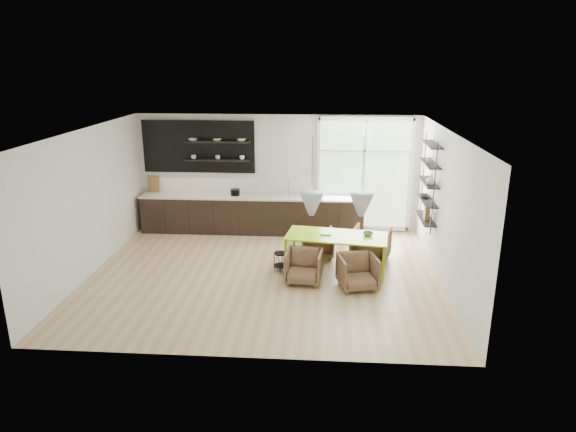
% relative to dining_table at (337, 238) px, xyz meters
% --- Properties ---
extents(room, '(7.02, 6.01, 2.91)m').
position_rel_dining_table_xyz_m(room, '(-0.87, 0.69, 0.77)').
color(room, '#D4B984').
rests_on(room, ground).
extents(kitchen_run, '(5.54, 0.69, 2.75)m').
position_rel_dining_table_xyz_m(kitchen_run, '(-2.14, 2.28, -0.10)').
color(kitchen_run, black).
rests_on(kitchen_run, ground).
extents(right_shelving, '(0.26, 1.22, 1.90)m').
position_rel_dining_table_xyz_m(right_shelving, '(1.91, 0.77, 0.96)').
color(right_shelving, black).
rests_on(right_shelving, ground).
extents(dining_table, '(2.15, 1.20, 0.74)m').
position_rel_dining_table_xyz_m(dining_table, '(0.00, 0.00, 0.00)').
color(dining_table, '#9AD90F').
rests_on(dining_table, ground).
extents(armchair_back_left, '(0.72, 0.74, 0.62)m').
position_rel_dining_table_xyz_m(armchair_back_left, '(-0.39, 0.74, -0.38)').
color(armchair_back_left, brown).
rests_on(armchair_back_left, ground).
extents(armchair_back_right, '(0.96, 0.98, 0.73)m').
position_rel_dining_table_xyz_m(armchair_back_right, '(0.76, 0.56, -0.33)').
color(armchair_back_right, brown).
rests_on(armchair_back_right, ground).
extents(armchair_front_left, '(0.75, 0.77, 0.64)m').
position_rel_dining_table_xyz_m(armchair_front_left, '(-0.64, -0.68, -0.37)').
color(armchair_front_left, brown).
rests_on(armchair_front_left, ground).
extents(armchair_front_right, '(0.83, 0.85, 0.65)m').
position_rel_dining_table_xyz_m(armchair_front_right, '(0.39, -0.87, -0.37)').
color(armchair_front_right, brown).
rests_on(armchair_front_right, ground).
extents(wire_stool, '(0.31, 0.31, 0.39)m').
position_rel_dining_table_xyz_m(wire_stool, '(-1.13, -0.15, -0.44)').
color(wire_stool, black).
rests_on(wire_stool, ground).
extents(table_book, '(0.23, 0.31, 0.03)m').
position_rel_dining_table_xyz_m(table_book, '(-0.33, 0.12, 0.06)').
color(table_book, white).
rests_on(table_book, dining_table).
extents(table_bowl, '(0.24, 0.24, 0.06)m').
position_rel_dining_table_xyz_m(table_bowl, '(0.63, 0.04, 0.08)').
color(table_bowl, '#51784C').
rests_on(table_bowl, dining_table).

